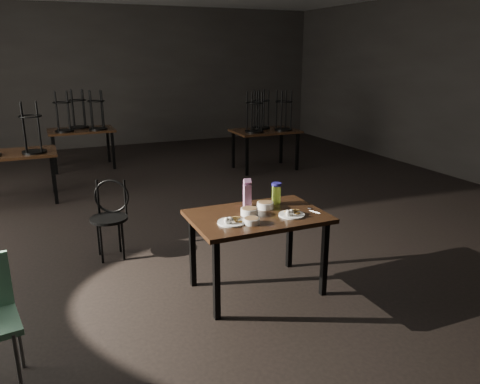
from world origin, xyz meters
name	(u,v)px	position (x,y,z in m)	size (l,w,h in m)	color
room	(189,36)	(-0.06, 0.01, 2.33)	(12.00, 12.04, 3.22)	black
main_table	(258,223)	(-0.05, -1.83, 0.67)	(1.20, 0.80, 0.75)	black
plate_left	(231,221)	(-0.35, -1.95, 0.77)	(0.24, 0.24, 0.08)	white
plate_right	(292,213)	(0.21, -1.99, 0.77)	(0.23, 0.23, 0.08)	white
bowl_near	(249,211)	(-0.12, -1.82, 0.78)	(0.16, 0.16, 0.06)	white
bowl_far	(265,205)	(0.09, -1.71, 0.78)	(0.15, 0.15, 0.06)	white
bowl_big	(251,221)	(-0.20, -2.03, 0.78)	(0.14, 0.14, 0.05)	white
juice_carton	(247,194)	(-0.04, -1.59, 0.88)	(0.08, 0.08, 0.27)	#7F176A
water_bottle	(276,193)	(0.25, -1.62, 0.85)	(0.12, 0.12, 0.20)	#BCE844
spoon	(310,209)	(0.46, -1.90, 0.75)	(0.05, 0.18, 0.01)	silver
bentwood_chair	(110,212)	(-1.16, -0.49, 0.50)	(0.44, 0.44, 0.83)	black
bg_table_left	(12,153)	(-2.17, 1.99, 0.75)	(1.20, 0.80, 1.48)	black
bg_table_right	(266,129)	(2.14, 2.42, 0.78)	(1.20, 0.80, 1.48)	black
bg_table_far	(81,128)	(-1.04, 3.89, 0.78)	(1.20, 0.80, 1.48)	black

